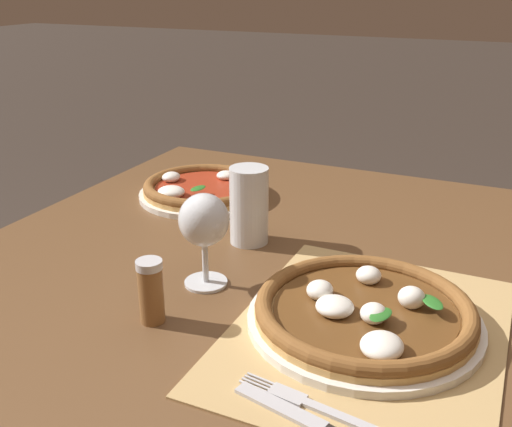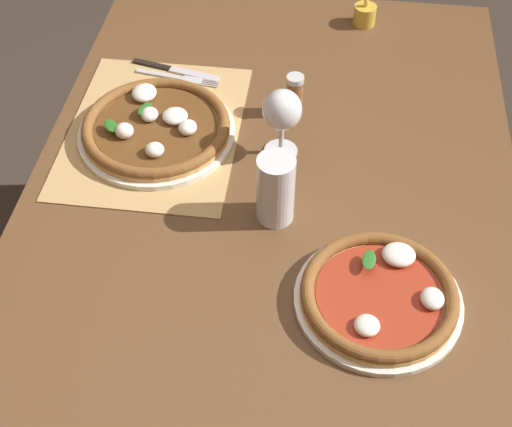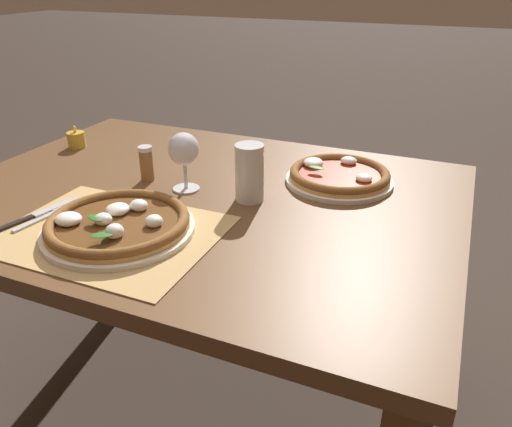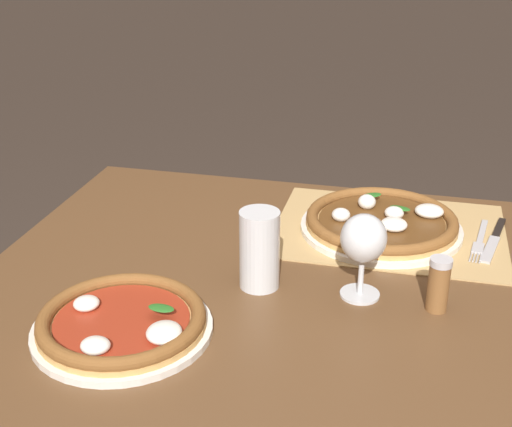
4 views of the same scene
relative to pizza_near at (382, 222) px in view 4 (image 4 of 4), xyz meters
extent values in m
cube|color=brown|center=(0.06, 0.26, -0.04)|extent=(1.32, 0.98, 0.04)
cube|color=brown|center=(0.66, -0.17, -0.41)|extent=(0.07, 0.07, 0.70)
cube|color=tan|center=(-0.02, -0.01, -0.02)|extent=(0.47, 0.36, 0.00)
cylinder|color=silver|center=(0.00, 0.00, -0.01)|extent=(0.33, 0.33, 0.01)
cylinder|color=tan|center=(0.00, 0.00, 0.00)|extent=(0.31, 0.31, 0.01)
torus|color=brown|center=(0.00, 0.00, 0.01)|extent=(0.31, 0.31, 0.02)
cylinder|color=brown|center=(0.00, 0.00, 0.00)|extent=(0.26, 0.26, 0.00)
ellipsoid|color=white|center=(-0.02, -0.02, 0.02)|extent=(0.04, 0.04, 0.03)
ellipsoid|color=white|center=(-0.03, 0.04, 0.01)|extent=(0.05, 0.05, 0.02)
ellipsoid|color=white|center=(-0.09, -0.05, 0.01)|extent=(0.06, 0.05, 0.03)
ellipsoid|color=white|center=(0.01, 0.07, 0.02)|extent=(0.04, 0.04, 0.03)
ellipsoid|color=white|center=(0.04, -0.06, 0.02)|extent=(0.04, 0.04, 0.03)
ellipsoid|color=white|center=(0.08, 0.02, 0.02)|extent=(0.04, 0.04, 0.03)
ellipsoid|color=#286B23|center=(0.03, -0.09, 0.02)|extent=(0.05, 0.05, 0.00)
ellipsoid|color=#286B23|center=(-0.03, -0.03, 0.02)|extent=(0.05, 0.03, 0.00)
cylinder|color=silver|center=(0.38, 0.47, -0.02)|extent=(0.29, 0.29, 0.01)
cylinder|color=tan|center=(0.38, 0.47, -0.01)|extent=(0.27, 0.27, 0.01)
torus|color=brown|center=(0.38, 0.47, 0.00)|extent=(0.27, 0.27, 0.02)
cylinder|color=maroon|center=(0.38, 0.47, 0.00)|extent=(0.22, 0.22, 0.00)
ellipsoid|color=white|center=(0.29, 0.50, 0.01)|extent=(0.05, 0.06, 0.02)
ellipsoid|color=white|center=(0.45, 0.45, 0.01)|extent=(0.04, 0.04, 0.02)
ellipsoid|color=white|center=(0.38, 0.56, 0.01)|extent=(0.05, 0.04, 0.02)
ellipsoid|color=#286B23|center=(0.32, 0.45, 0.02)|extent=(0.05, 0.03, 0.00)
cylinder|color=silver|center=(0.02, 0.27, -0.02)|extent=(0.07, 0.07, 0.00)
cylinder|color=silver|center=(0.02, 0.27, 0.01)|extent=(0.01, 0.01, 0.06)
ellipsoid|color=silver|center=(0.02, 0.27, 0.09)|extent=(0.08, 0.08, 0.08)
ellipsoid|color=#AD5B14|center=(0.02, 0.27, 0.08)|extent=(0.07, 0.07, 0.05)
cylinder|color=silver|center=(0.20, 0.27, 0.05)|extent=(0.07, 0.07, 0.15)
cylinder|color=black|center=(0.20, 0.27, 0.03)|extent=(0.07, 0.07, 0.12)
cylinder|color=silver|center=(0.20, 0.27, 0.10)|extent=(0.07, 0.07, 0.02)
cube|color=#B7B7BC|center=(-0.20, -0.04, -0.02)|extent=(0.03, 0.12, 0.00)
cube|color=#B7B7BC|center=(-0.19, 0.04, -0.02)|extent=(0.03, 0.05, 0.00)
cylinder|color=#B7B7BC|center=(-0.18, 0.08, -0.02)|extent=(0.01, 0.04, 0.00)
cylinder|color=#B7B7BC|center=(-0.18, 0.08, -0.02)|extent=(0.01, 0.04, 0.00)
cylinder|color=#B7B7BC|center=(-0.19, 0.08, -0.02)|extent=(0.01, 0.04, 0.00)
cylinder|color=#B7B7BC|center=(-0.20, 0.08, -0.02)|extent=(0.01, 0.04, 0.00)
cube|color=black|center=(-0.24, -0.07, -0.02)|extent=(0.03, 0.10, 0.01)
cube|color=#B7B7BC|center=(-0.22, 0.04, -0.02)|extent=(0.05, 0.12, 0.00)
cylinder|color=brown|center=(-0.11, 0.28, 0.02)|extent=(0.04, 0.04, 0.08)
cylinder|color=#BCBCC1|center=(-0.11, 0.28, 0.07)|extent=(0.04, 0.04, 0.01)
camera|label=1|loc=(-0.73, -0.17, 0.44)|focal=42.00mm
camera|label=2|loc=(1.11, 0.35, 0.99)|focal=50.00mm
camera|label=3|loc=(0.66, -0.77, 0.51)|focal=35.00mm
camera|label=4|loc=(-0.06, 1.36, 0.62)|focal=50.00mm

